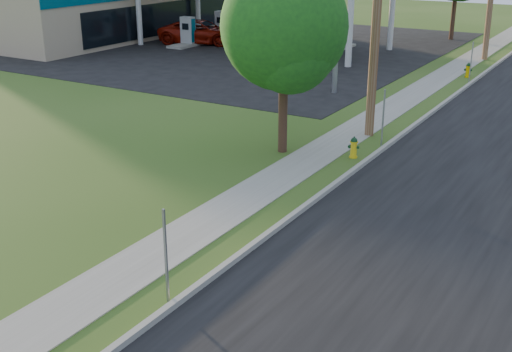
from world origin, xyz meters
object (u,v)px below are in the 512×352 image
Objects in this scene: fuel_pump_nw at (188,35)px; fuel_pump_se at (338,38)px; fuel_pump_ne at (310,46)px; hydrant_far at (468,70)px; tree_verge at (286,32)px; fuel_pump_sw at (222,28)px; hydrant_mid at (354,147)px; car_silver at (304,43)px; car_red at (201,32)px.

fuel_pump_nw is 1.00× the size of fuel_pump_se.
fuel_pump_ne is 4.18× the size of hydrant_far.
fuel_pump_nw is at bearing 134.71° from tree_verge.
fuel_pump_nw is at bearing -90.00° from fuel_pump_sw.
fuel_pump_se is at bearing 90.00° from fuel_pump_ne.
tree_verge is 4.31m from hydrant_mid.
hydrant_far is (18.40, -0.70, -0.35)m from fuel_pump_nw.
car_silver is at bearing 115.11° from tree_verge.
fuel_pump_nw reaches higher than hydrant_far.
tree_verge reaches higher than car_red.
hydrant_far is 18.31m from car_red.
fuel_pump_ne is at bearing -23.96° from fuel_pump_sw.
hydrant_mid is (9.41, -19.66, -0.37)m from fuel_pump_se.
fuel_pump_ne is 4.44× the size of hydrant_mid.
fuel_pump_ne is (9.00, 0.00, 0.00)m from fuel_pump_nw.
car_silver is at bearing -110.29° from car_red.
car_silver is (7.92, -0.36, -0.05)m from car_red.
car_red reaches higher than hydrant_far.
hydrant_far is 0.13× the size of car_red.
fuel_pump_ne is at bearing 175.76° from hydrant_far.
car_silver is at bearing -105.85° from fuel_pump_se.
fuel_pump_se is 4.44× the size of hydrant_mid.
hydrant_far is (9.40, -4.70, -0.35)m from fuel_pump_se.
hydrant_mid is at bearing -155.81° from car_silver.
tree_verge is at bearing -45.29° from fuel_pump_nw.
fuel_pump_ne is at bearing -90.00° from fuel_pump_se.
tree_verge is (7.20, -16.37, 3.26)m from fuel_pump_ne.
fuel_pump_sw is at bearing 180.00° from fuel_pump_se.
fuel_pump_sw reaches higher than hydrant_far.
fuel_pump_sw is at bearing 61.30° from car_silver.
hydrant_mid is at bearing -40.38° from fuel_pump_nw.
fuel_pump_se is 21.80m from hydrant_mid.
fuel_pump_sw is 4.44× the size of hydrant_mid.
hydrant_mid is 14.96m from hydrant_far.
tree_verge is 1.09× the size of car_red.
fuel_pump_se is 0.74× the size of car_silver.
fuel_pump_se is at bearing 153.46° from hydrant_far.
fuel_pump_sw is at bearing 165.68° from hydrant_far.
hydrant_far is (18.40, -4.70, -0.35)m from fuel_pump_sw.
car_silver is at bearing -21.00° from fuel_pump_sw.
fuel_pump_nw is 9.85m from fuel_pump_se.
tree_verge reaches higher than hydrant_mid.
car_silver is at bearing 134.97° from fuel_pump_ne.
tree_verge is 1.43× the size of car_silver.
car_red is at bearing 132.26° from tree_verge.
fuel_pump_se is (0.00, 4.00, 0.00)m from fuel_pump_ne.
car_red reaches higher than hydrant_mid.
tree_verge reaches higher than hydrant_far.
fuel_pump_sw is 4.18× the size of hydrant_far.
car_silver is (-8.08, 17.25, -3.24)m from tree_verge.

